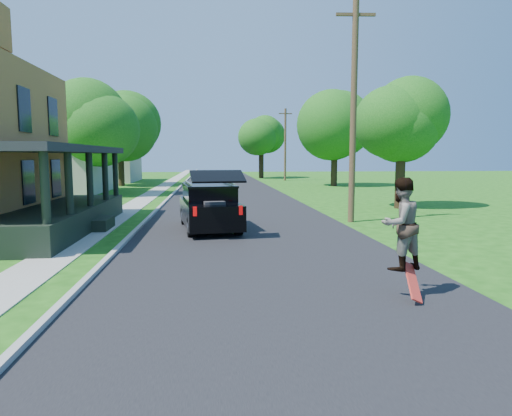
{
  "coord_description": "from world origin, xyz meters",
  "views": [
    {
      "loc": [
        -1.32,
        -11.4,
        2.74
      ],
      "look_at": [
        0.1,
        3.0,
        1.09
      ],
      "focal_mm": 32.0,
      "sensor_mm": 36.0,
      "label": 1
    }
  ],
  "objects": [
    {
      "name": "street",
      "position": [
        0.0,
        20.0,
        0.0
      ],
      "size": [
        8.0,
        120.0,
        0.02
      ],
      "primitive_type": "cube",
      "color": "black",
      "rests_on": "ground"
    },
    {
      "name": "ground",
      "position": [
        0.0,
        0.0,
        0.0
      ],
      "size": [
        140.0,
        140.0,
        0.0
      ],
      "primitive_type": "plane",
      "color": "#1A4E0F",
      "rests_on": "ground"
    },
    {
      "name": "skateboard",
      "position": [
        2.46,
        -3.31,
        0.35
      ],
      "size": [
        0.36,
        0.79,
        0.66
      ],
      "rotation": [
        0.0,
        0.0,
        0.17
      ],
      "color": "red",
      "rests_on": "ground"
    },
    {
      "name": "tree_left_mid",
      "position": [
        -10.23,
        21.81,
        5.3
      ],
      "size": [
        6.99,
        6.55,
        8.13
      ],
      "rotation": [
        0.0,
        0.0,
        0.39
      ],
      "color": "black",
      "rests_on": "ground"
    },
    {
      "name": "curb",
      "position": [
        -4.05,
        20.0,
        0.0
      ],
      "size": [
        0.15,
        120.0,
        0.12
      ],
      "primitive_type": "cube",
      "color": "#9B9B96",
      "rests_on": "ground"
    },
    {
      "name": "sidewalk",
      "position": [
        -5.6,
        20.0,
        0.0
      ],
      "size": [
        1.3,
        120.0,
        0.03
      ],
      "primitive_type": "cube",
      "color": "gray",
      "rests_on": "ground"
    },
    {
      "name": "tree_right_mid",
      "position": [
        9.97,
        29.9,
        6.31
      ],
      "size": [
        7.43,
        7.58,
        9.6
      ],
      "rotation": [
        0.0,
        0.0,
        -0.33
      ],
      "color": "black",
      "rests_on": "ground"
    },
    {
      "name": "utility_pole_near",
      "position": [
        4.5,
        7.04,
        4.62
      ],
      "size": [
        1.6,
        0.28,
        8.96
      ],
      "rotation": [
        0.0,
        0.0,
        -0.07
      ],
      "color": "#4D3723",
      "rests_on": "ground"
    },
    {
      "name": "tree_right_far",
      "position": [
        4.95,
        45.97,
        5.35
      ],
      "size": [
        5.96,
        5.62,
        8.15
      ],
      "rotation": [
        0.0,
        0.0,
        0.13
      ],
      "color": "black",
      "rests_on": "ground"
    },
    {
      "name": "tree_left_far",
      "position": [
        -9.64,
        31.92,
        5.66
      ],
      "size": [
        7.57,
        7.38,
        8.9
      ],
      "rotation": [
        0.0,
        0.0,
        0.35
      ],
      "color": "black",
      "rests_on": "ground"
    },
    {
      "name": "tree_right_near",
      "position": [
        8.55,
        11.77,
        4.72
      ],
      "size": [
        4.76,
        4.52,
        7.05
      ],
      "rotation": [
        0.0,
        0.0,
        0.08
      ],
      "color": "black",
      "rests_on": "ground"
    },
    {
      "name": "skateboarder",
      "position": [
        2.32,
        -3.0,
        1.44
      ],
      "size": [
        1.06,
        0.95,
        1.8
      ],
      "rotation": [
        0.0,
        0.0,
        3.51
      ],
      "color": "black",
      "rests_on": "ground"
    },
    {
      "name": "utility_pole_far",
      "position": [
        7.0,
        39.55,
        4.15
      ],
      "size": [
        1.52,
        0.26,
        8.03
      ],
      "rotation": [
        0.0,
        0.0,
        0.05
      ],
      "color": "#4D3723",
      "rests_on": "ground"
    },
    {
      "name": "neighbor_house_mid",
      "position": [
        -13.5,
        24.0,
        4.19
      ],
      "size": [
        12.78,
        12.78,
        8.3
      ],
      "color": "#A9A296",
      "rests_on": "ground"
    },
    {
      "name": "neighbor_house_far",
      "position": [
        -13.5,
        40.0,
        4.19
      ],
      "size": [
        12.78,
        12.78,
        8.3
      ],
      "color": "#A9A296",
      "rests_on": "ground"
    },
    {
      "name": "black_suv",
      "position": [
        -1.4,
        5.6,
        0.87
      ],
      "size": [
        2.46,
        5.09,
        2.28
      ],
      "rotation": [
        0.0,
        0.0,
        0.13
      ],
      "color": "black",
      "rests_on": "ground"
    }
  ]
}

